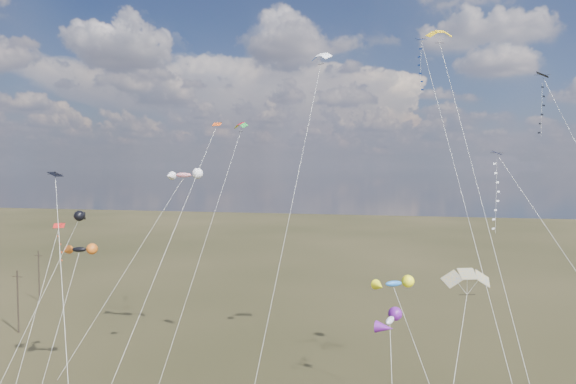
% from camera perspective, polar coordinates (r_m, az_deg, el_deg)
% --- Properties ---
extents(utility_pole_near, '(1.40, 0.20, 8.00)m').
position_cam_1_polar(utility_pole_near, '(75.28, -27.82, -10.65)').
color(utility_pole_near, black).
rests_on(utility_pole_near, ground).
extents(utility_pole_far, '(1.40, 0.20, 8.00)m').
position_cam_1_polar(utility_pole_far, '(90.82, -25.95, -8.32)').
color(utility_pole_far, black).
rests_on(utility_pole_far, ground).
extents(diamond_black_high, '(7.29, 23.68, 29.42)m').
position_cam_1_polar(diamond_black_high, '(48.73, 27.24, 6.97)').
color(diamond_black_high, black).
rests_on(diamond_black_high, ground).
extents(diamond_navy_tall, '(6.99, 26.74, 33.40)m').
position_cam_1_polar(diamond_navy_tall, '(49.21, 15.16, 11.29)').
color(diamond_navy_tall, '#0D1A45').
rests_on(diamond_navy_tall, ground).
extents(diamond_black_mid, '(10.15, 12.13, 20.87)m').
position_cam_1_polar(diamond_black_mid, '(34.23, -23.83, -8.93)').
color(diamond_black_mid, black).
rests_on(diamond_black_mid, ground).
extents(diamond_red_low, '(2.55, 10.65, 15.68)m').
position_cam_1_polar(diamond_red_low, '(54.48, -24.28, -6.04)').
color(diamond_red_low, red).
rests_on(diamond_red_low, ground).
extents(diamond_navy_right, '(12.30, 15.15, 22.41)m').
position_cam_1_polar(diamond_navy_right, '(41.72, 23.03, -1.29)').
color(diamond_navy_right, '#111850').
rests_on(diamond_navy_right, ground).
extents(diamond_orange_center, '(5.09, 16.31, 25.34)m').
position_cam_1_polar(diamond_orange_center, '(44.29, -11.96, -2.64)').
color(diamond_orange_center, '#CF4412').
rests_on(diamond_orange_center, ground).
extents(parafoil_yellow, '(6.74, 28.19, 34.85)m').
position_cam_1_polar(parafoil_yellow, '(53.59, 16.57, 16.53)').
color(parafoil_yellow, '#E8B20B').
rests_on(parafoil_yellow, ground).
extents(parafoil_blue_white, '(4.31, 17.95, 32.24)m').
position_cam_1_polar(parafoil_blue_white, '(49.64, 3.62, 14.69)').
color(parafoil_blue_white, blue).
rests_on(parafoil_blue_white, ground).
extents(parafoil_striped, '(5.19, 13.48, 15.48)m').
position_cam_1_polar(parafoil_striped, '(32.98, 19.29, -8.65)').
color(parafoil_striped, '#EBA60E').
rests_on(parafoil_striped, ground).
extents(parafoil_tricolor, '(4.67, 15.83, 26.34)m').
position_cam_1_polar(parafoil_tricolor, '(56.05, -5.36, 7.31)').
color(parafoil_tricolor, '#CACA0E').
rests_on(parafoil_tricolor, ground).
extents(novelty_black_orange, '(3.00, 9.72, 13.66)m').
position_cam_1_polar(novelty_black_orange, '(54.61, -22.20, -5.96)').
color(novelty_black_orange, black).
rests_on(novelty_black_orange, ground).
extents(novelty_orange_black, '(3.98, 11.75, 17.07)m').
position_cam_1_polar(novelty_orange_black, '(52.99, -22.21, -2.55)').
color(novelty_orange_black, '#EF5206').
rests_on(novelty_orange_black, ground).
extents(novelty_white_purple, '(1.59, 8.91, 12.61)m').
position_cam_1_polar(novelty_white_purple, '(31.82, 11.26, -13.90)').
color(novelty_white_purple, silver).
rests_on(novelty_white_purple, ground).
extents(novelty_redwhite_stripe, '(10.33, 12.95, 21.00)m').
position_cam_1_polar(novelty_redwhite_stripe, '(60.89, -11.55, 1.83)').
color(novelty_redwhite_stripe, red).
rests_on(novelty_redwhite_stripe, ground).
extents(novelty_blue_yellow, '(6.92, 8.33, 13.70)m').
position_cam_1_polar(novelty_blue_yellow, '(36.44, 11.69, -10.02)').
color(novelty_blue_yellow, blue).
rests_on(novelty_blue_yellow, ground).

